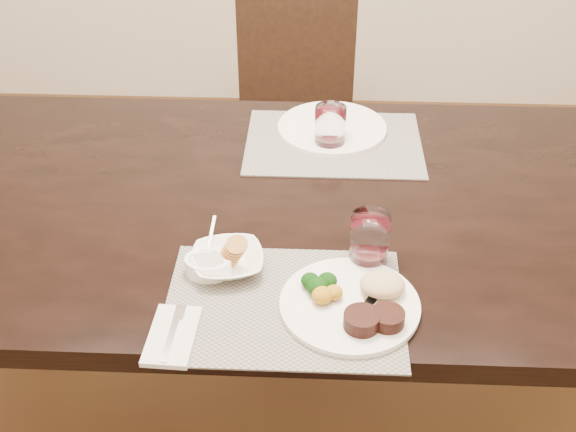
{
  "coord_description": "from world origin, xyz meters",
  "views": [
    {
      "loc": [
        0.08,
        -1.39,
        1.71
      ],
      "look_at": [
        0.02,
        -0.16,
        0.82
      ],
      "focal_mm": 45.0,
      "sensor_mm": 36.0,
      "label": 1
    }
  ],
  "objects_px": {
    "steak_knife": "(364,301)",
    "far_plate": "(332,128)",
    "wine_glass_near": "(369,242)",
    "dinner_plate": "(357,302)",
    "cracker_bowl": "(228,261)",
    "chair_far": "(295,108)"
  },
  "relations": [
    {
      "from": "steak_knife",
      "to": "wine_glass_near",
      "type": "distance_m",
      "value": 0.14
    },
    {
      "from": "wine_glass_near",
      "to": "dinner_plate",
      "type": "bearing_deg",
      "value": -101.11
    },
    {
      "from": "dinner_plate",
      "to": "far_plate",
      "type": "relative_size",
      "value": 0.92
    },
    {
      "from": "dinner_plate",
      "to": "cracker_bowl",
      "type": "distance_m",
      "value": 0.28
    },
    {
      "from": "steak_knife",
      "to": "far_plate",
      "type": "distance_m",
      "value": 0.68
    },
    {
      "from": "dinner_plate",
      "to": "far_plate",
      "type": "height_order",
      "value": "dinner_plate"
    },
    {
      "from": "dinner_plate",
      "to": "cracker_bowl",
      "type": "relative_size",
      "value": 1.59
    },
    {
      "from": "chair_far",
      "to": "far_plate",
      "type": "bearing_deg",
      "value": -78.66
    },
    {
      "from": "chair_far",
      "to": "wine_glass_near",
      "type": "relative_size",
      "value": 8.08
    },
    {
      "from": "dinner_plate",
      "to": "far_plate",
      "type": "bearing_deg",
      "value": 79.67
    },
    {
      "from": "steak_knife",
      "to": "dinner_plate",
      "type": "bearing_deg",
      "value": -106.23
    },
    {
      "from": "chair_far",
      "to": "steak_knife",
      "type": "bearing_deg",
      "value": -82.03
    },
    {
      "from": "chair_far",
      "to": "cracker_bowl",
      "type": "relative_size",
      "value": 5.3
    },
    {
      "from": "chair_far",
      "to": "steak_knife",
      "type": "distance_m",
      "value": 1.32
    },
    {
      "from": "wine_glass_near",
      "to": "far_plate",
      "type": "xyz_separation_m",
      "value": [
        -0.07,
        0.55,
        -0.04
      ]
    },
    {
      "from": "cracker_bowl",
      "to": "chair_far",
      "type": "bearing_deg",
      "value": 85.43
    },
    {
      "from": "cracker_bowl",
      "to": "wine_glass_near",
      "type": "height_order",
      "value": "wine_glass_near"
    },
    {
      "from": "dinner_plate",
      "to": "cracker_bowl",
      "type": "bearing_deg",
      "value": 143.41
    },
    {
      "from": "chair_far",
      "to": "wine_glass_near",
      "type": "xyz_separation_m",
      "value": [
        0.19,
        -1.15,
        0.3
      ]
    },
    {
      "from": "steak_knife",
      "to": "far_plate",
      "type": "relative_size",
      "value": 0.76
    },
    {
      "from": "dinner_plate",
      "to": "far_plate",
      "type": "xyz_separation_m",
      "value": [
        -0.04,
        0.7,
        -0.01
      ]
    },
    {
      "from": "chair_far",
      "to": "wine_glass_near",
      "type": "distance_m",
      "value": 1.21
    }
  ]
}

